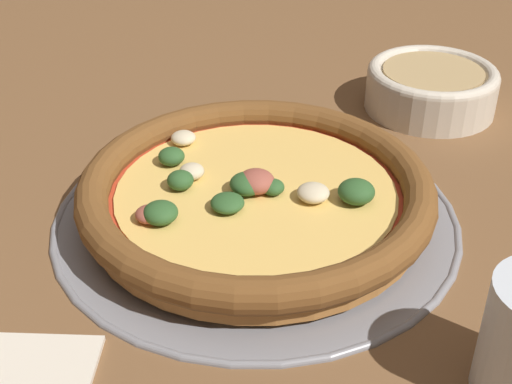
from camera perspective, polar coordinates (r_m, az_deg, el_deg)
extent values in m
plane|color=brown|center=(0.62, 0.00, -2.07)|extent=(3.00, 3.00, 0.00)
cylinder|color=gray|center=(0.62, 0.00, -1.94)|extent=(0.35, 0.35, 0.00)
torus|color=gray|center=(0.62, 0.00, -1.81)|extent=(0.35, 0.35, 0.01)
cylinder|color=#A86B33|center=(0.61, 0.00, -0.89)|extent=(0.29, 0.29, 0.02)
torus|color=brown|center=(0.61, 0.00, 0.35)|extent=(0.31, 0.31, 0.03)
cylinder|color=#B7381E|center=(0.61, 0.00, -0.14)|extent=(0.25, 0.25, 0.00)
cylinder|color=#E5B75B|center=(0.61, 0.00, 0.04)|extent=(0.24, 0.24, 0.00)
ellipsoid|color=#2D5628|center=(0.59, 8.03, 0.04)|extent=(0.04, 0.04, 0.02)
ellipsoid|color=beige|center=(0.62, -5.17, 1.66)|extent=(0.03, 0.03, 0.01)
ellipsoid|color=#2D5628|center=(0.61, -6.07, 0.95)|extent=(0.03, 0.03, 0.02)
ellipsoid|color=beige|center=(0.68, -5.83, 4.33)|extent=(0.03, 0.03, 0.01)
ellipsoid|color=#2D5628|center=(0.58, -2.30, -0.88)|extent=(0.03, 0.03, 0.01)
ellipsoid|color=beige|center=(0.59, 4.60, -0.06)|extent=(0.03, 0.03, 0.01)
ellipsoid|color=#994C3D|center=(0.57, -8.52, -1.76)|extent=(0.03, 0.03, 0.01)
ellipsoid|color=#2D5628|center=(0.57, -7.65, -1.65)|extent=(0.04, 0.04, 0.02)
ellipsoid|color=#994C3D|center=(0.60, -0.02, 0.85)|extent=(0.04, 0.04, 0.02)
ellipsoid|color=#2D5628|center=(0.60, 1.38, 0.40)|extent=(0.02, 0.02, 0.01)
ellipsoid|color=#2D5628|center=(0.60, -0.69, 0.62)|extent=(0.04, 0.04, 0.02)
ellipsoid|color=#2D5628|center=(0.65, -6.78, 2.85)|extent=(0.03, 0.03, 0.02)
cylinder|color=beige|center=(0.82, 13.79, 7.83)|extent=(0.14, 0.14, 0.04)
torus|color=beige|center=(0.81, 13.99, 9.18)|extent=(0.14, 0.14, 0.02)
cylinder|color=tan|center=(0.81, 14.01, 9.31)|extent=(0.11, 0.11, 0.00)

